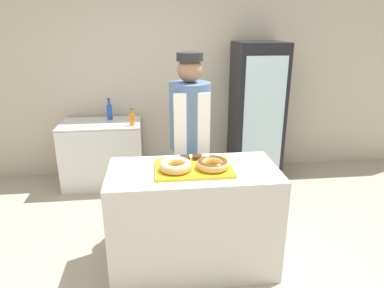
# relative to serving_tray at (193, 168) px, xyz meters

# --- Properties ---
(ground_plane) EXTENTS (14.00, 14.00, 0.00)m
(ground_plane) POSITION_rel_serving_tray_xyz_m (0.00, 0.00, -0.91)
(ground_plane) COLOR #A89E89
(wall_back) EXTENTS (8.00, 0.06, 2.70)m
(wall_back) POSITION_rel_serving_tray_xyz_m (0.00, 2.13, 0.44)
(wall_back) COLOR #BCB29E
(wall_back) RESTS_ON ground_plane
(display_counter) EXTENTS (1.36, 0.67, 0.90)m
(display_counter) POSITION_rel_serving_tray_xyz_m (0.00, 0.00, -0.46)
(display_counter) COLOR beige
(display_counter) RESTS_ON ground_plane
(serving_tray) EXTENTS (0.61, 0.42, 0.02)m
(serving_tray) POSITION_rel_serving_tray_xyz_m (0.00, 0.00, 0.00)
(serving_tray) COLOR yellow
(serving_tray) RESTS_ON display_counter
(donut_light_glaze) EXTENTS (0.26, 0.26, 0.07)m
(donut_light_glaze) POSITION_rel_serving_tray_xyz_m (-0.14, -0.05, 0.05)
(donut_light_glaze) COLOR tan
(donut_light_glaze) RESTS_ON serving_tray
(donut_chocolate_glaze) EXTENTS (0.26, 0.26, 0.07)m
(donut_chocolate_glaze) POSITION_rel_serving_tray_xyz_m (0.14, -0.05, 0.05)
(donut_chocolate_glaze) COLOR tan
(donut_chocolate_glaze) RESTS_ON serving_tray
(brownie_back_left) EXTENTS (0.08, 0.08, 0.03)m
(brownie_back_left) POSITION_rel_serving_tray_xyz_m (-0.05, 0.16, 0.03)
(brownie_back_left) COLOR #382111
(brownie_back_left) RESTS_ON serving_tray
(brownie_back_right) EXTENTS (0.08, 0.08, 0.03)m
(brownie_back_right) POSITION_rel_serving_tray_xyz_m (0.05, 0.16, 0.03)
(brownie_back_right) COLOR #382111
(brownie_back_right) RESTS_ON serving_tray
(baker_person) EXTENTS (0.39, 0.39, 1.75)m
(baker_person) POSITION_rel_serving_tray_xyz_m (0.04, 0.65, 0.02)
(baker_person) COLOR #4C4C51
(baker_person) RESTS_ON ground_plane
(beverage_fridge) EXTENTS (0.62, 0.61, 1.79)m
(beverage_fridge) POSITION_rel_serving_tray_xyz_m (1.04, 1.76, -0.01)
(beverage_fridge) COLOR black
(beverage_fridge) RESTS_ON ground_plane
(chest_freezer) EXTENTS (1.00, 0.61, 0.83)m
(chest_freezer) POSITION_rel_serving_tray_xyz_m (-0.97, 1.76, -0.49)
(chest_freezer) COLOR silver
(chest_freezer) RESTS_ON ground_plane
(bottle_blue) EXTENTS (0.07, 0.07, 0.28)m
(bottle_blue) POSITION_rel_serving_tray_xyz_m (-0.86, 1.91, 0.02)
(bottle_blue) COLOR #1E4CB2
(bottle_blue) RESTS_ON chest_freezer
(bottle_orange) EXTENTS (0.06, 0.06, 0.21)m
(bottle_orange) POSITION_rel_serving_tray_xyz_m (-0.56, 1.58, -0.00)
(bottle_orange) COLOR orange
(bottle_orange) RESTS_ON chest_freezer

